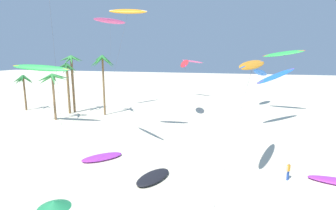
% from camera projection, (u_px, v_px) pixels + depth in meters
% --- Properties ---
extents(palm_tree_0, '(4.01, 4.01, 6.87)m').
position_uv_depth(palm_tree_0, '(24.00, 81.00, 50.66)').
color(palm_tree_0, brown).
rests_on(palm_tree_0, ground).
extents(palm_tree_1, '(4.09, 3.81, 9.18)m').
position_uv_depth(palm_tree_1, '(67.00, 75.00, 47.58)').
color(palm_tree_1, brown).
rests_on(palm_tree_1, ground).
extents(palm_tree_2, '(5.06, 4.84, 7.69)m').
position_uv_depth(palm_tree_2, '(53.00, 81.00, 42.93)').
color(palm_tree_2, olive).
rests_on(palm_tree_2, ground).
extents(palm_tree_3, '(4.76, 5.10, 10.60)m').
position_uv_depth(palm_tree_3, '(103.00, 65.00, 46.14)').
color(palm_tree_3, brown).
rests_on(palm_tree_3, ground).
extents(palm_tree_4, '(4.39, 4.24, 10.57)m').
position_uv_depth(palm_tree_4, '(72.00, 67.00, 48.43)').
color(palm_tree_4, olive).
rests_on(palm_tree_4, ground).
extents(flying_kite_0, '(5.69, 7.51, 8.20)m').
position_uv_depth(flying_kite_0, '(260.00, 73.00, 55.21)').
color(flying_kite_0, blue).
rests_on(flying_kite_0, ground).
extents(flying_kite_2, '(6.34, 8.33, 9.62)m').
position_uv_depth(flying_kite_2, '(192.00, 61.00, 65.28)').
color(flying_kite_2, '#EA5193').
rests_on(flying_kite_2, ground).
extents(flying_kite_3, '(3.78, 5.97, 10.13)m').
position_uv_depth(flying_kite_3, '(184.00, 63.00, 45.51)').
color(flying_kite_3, red).
rests_on(flying_kite_3, ground).
extents(flying_kite_4, '(5.06, 9.79, 17.55)m').
position_uv_depth(flying_kite_4, '(110.00, 21.00, 50.36)').
color(flying_kite_4, '#EA5193').
rests_on(flying_kite_4, ground).
extents(flying_kite_5, '(6.65, 6.97, 8.77)m').
position_uv_depth(flying_kite_5, '(276.00, 76.00, 39.83)').
color(flying_kite_5, blue).
rests_on(flying_kite_5, ground).
extents(flying_kite_6, '(9.14, 8.29, 9.52)m').
position_uv_depth(flying_kite_6, '(41.00, 68.00, 38.61)').
color(flying_kite_6, green).
rests_on(flying_kite_6, ground).
extents(flying_kite_7, '(5.89, 3.15, 16.34)m').
position_uv_depth(flying_kite_7, '(128.00, 11.00, 32.09)').
color(flying_kite_7, orange).
rests_on(flying_kite_7, ground).
extents(flying_kite_8, '(7.05, 9.21, 11.83)m').
position_uv_depth(flying_kite_8, '(283.00, 54.00, 47.53)').
color(flying_kite_8, green).
rests_on(flying_kite_8, ground).
extents(flying_kite_9, '(3.86, 10.19, 10.38)m').
position_uv_depth(flying_kite_9, '(253.00, 64.00, 22.12)').
color(flying_kite_9, orange).
rests_on(flying_kite_9, ground).
extents(grounded_kite_1, '(4.21, 4.34, 0.37)m').
position_uv_depth(grounded_kite_1, '(102.00, 157.00, 27.55)').
color(grounded_kite_1, purple).
rests_on(grounded_kite_1, ground).
extents(grounded_kite_2, '(3.00, 4.39, 0.41)m').
position_uv_depth(grounded_kite_2, '(153.00, 177.00, 23.03)').
color(grounded_kite_2, black).
rests_on(grounded_kite_2, ground).
extents(person_near_left, '(0.34, 0.43, 1.61)m').
position_uv_depth(person_near_left, '(288.00, 170.00, 22.77)').
color(person_near_left, '#284CA3').
rests_on(person_near_left, ground).
extents(beach_umbrella, '(1.88, 1.88, 2.47)m').
position_uv_depth(beach_umbrella, '(54.00, 204.00, 15.17)').
color(beach_umbrella, beige).
rests_on(beach_umbrella, ground).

